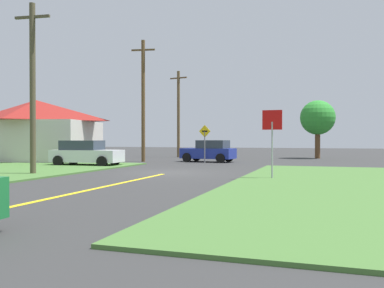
{
  "coord_description": "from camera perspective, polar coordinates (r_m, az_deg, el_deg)",
  "views": [
    {
      "loc": [
        7.56,
        -19.59,
        1.72
      ],
      "look_at": [
        -0.18,
        4.08,
        1.41
      ],
      "focal_mm": 38.52,
      "sensor_mm": 36.0,
      "label": 1
    }
  ],
  "objects": [
    {
      "name": "parked_car_near_building",
      "position": [
        27.02,
        -14.49,
        -1.25
      ],
      "size": [
        4.51,
        2.23,
        1.62
      ],
      "rotation": [
        0.0,
        0.0,
        0.06
      ],
      "color": "silver",
      "rests_on": "ground"
    },
    {
      "name": "ground_plane",
      "position": [
        21.07,
        -2.99,
        -3.97
      ],
      "size": [
        120.0,
        120.0,
        0.0
      ],
      "primitive_type": "plane",
      "color": "#313131"
    },
    {
      "name": "utility_pole_mid",
      "position": [
        31.34,
        -6.77,
        6.17
      ],
      "size": [
        1.8,
        0.4,
        9.14
      ],
      "color": "brown",
      "rests_on": "ground"
    },
    {
      "name": "car_approaching_junction",
      "position": [
        30.71,
        2.4,
        -1.0
      ],
      "size": [
        4.14,
        2.33,
        1.62
      ],
      "rotation": [
        0.0,
        0.0,
        3.01
      ],
      "color": "navy",
      "rests_on": "ground"
    },
    {
      "name": "oak_tree_left",
      "position": [
        37.89,
        17.0,
        3.47
      ],
      "size": [
        3.03,
        3.03,
        5.12
      ],
      "color": "brown",
      "rests_on": "ground"
    },
    {
      "name": "direction_sign",
      "position": [
        29.6,
        1.77,
        0.66
      ],
      "size": [
        0.9,
        0.18,
        2.72
      ],
      "color": "slate",
      "rests_on": "ground"
    },
    {
      "name": "utility_pole_far",
      "position": [
        38.74,
        -1.89,
        4.35
      ],
      "size": [
        1.79,
        0.48,
        8.08
      ],
      "color": "brown",
      "rests_on": "ground"
    },
    {
      "name": "stop_sign",
      "position": [
        17.67,
        11.04,
        1.92
      ],
      "size": [
        0.83,
        0.07,
        2.94
      ],
      "rotation": [
        0.0,
        0.0,
        3.13
      ],
      "color": "#9EA0A8",
      "rests_on": "ground"
    },
    {
      "name": "utility_pole_near",
      "position": [
        21.18,
        -21.2,
        7.45
      ],
      "size": [
        1.8,
        0.33,
        8.17
      ],
      "color": "#4C4630",
      "rests_on": "ground"
    },
    {
      "name": "lane_stripe_center",
      "position": [
        13.94,
        -14.99,
        -6.38
      ],
      "size": [
        0.2,
        14.0,
        0.01
      ],
      "primitive_type": "cube",
      "color": "yellow",
      "rests_on": "ground"
    },
    {
      "name": "barn",
      "position": [
        34.05,
        -20.78,
        1.75
      ],
      "size": [
        9.52,
        7.98,
        4.73
      ],
      "color": "beige",
      "rests_on": "ground"
    }
  ]
}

